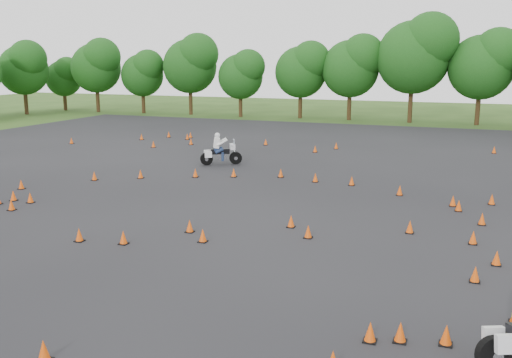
{
  "coord_description": "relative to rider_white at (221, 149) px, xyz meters",
  "views": [
    {
      "loc": [
        8.4,
        -18.34,
        6.23
      ],
      "look_at": [
        0.0,
        4.0,
        1.2
      ],
      "focal_mm": 40.0,
      "sensor_mm": 36.0,
      "label": 1
    }
  ],
  "objects": [
    {
      "name": "asphalt_pad",
      "position": [
        5.45,
        -6.52,
        -0.97
      ],
      "size": [
        62.0,
        62.0,
        0.0
      ],
      "primitive_type": "plane",
      "color": "black",
      "rests_on": "ground"
    },
    {
      "name": "treeline",
      "position": [
        8.36,
        22.64,
        3.61
      ],
      "size": [
        87.11,
        32.2,
        11.14
      ],
      "color": "#174614",
      "rests_on": "ground"
    },
    {
      "name": "rider_white",
      "position": [
        0.0,
        0.0,
        0.0
      ],
      "size": [
        2.55,
        1.96,
        1.94
      ],
      "primitive_type": null,
      "rotation": [
        0.0,
        0.0,
        0.54
      ],
      "color": "white",
      "rests_on": "ground"
    },
    {
      "name": "traffic_cones",
      "position": [
        5.11,
        -6.95,
        -0.75
      ],
      "size": [
        36.61,
        33.17,
        0.45
      ],
      "color": "#EA4F09",
      "rests_on": "asphalt_pad"
    },
    {
      "name": "ground",
      "position": [
        5.45,
        -12.52,
        -0.98
      ],
      "size": [
        140.0,
        140.0,
        0.0
      ],
      "primitive_type": "plane",
      "color": "#2D5119",
      "rests_on": "ground"
    }
  ]
}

